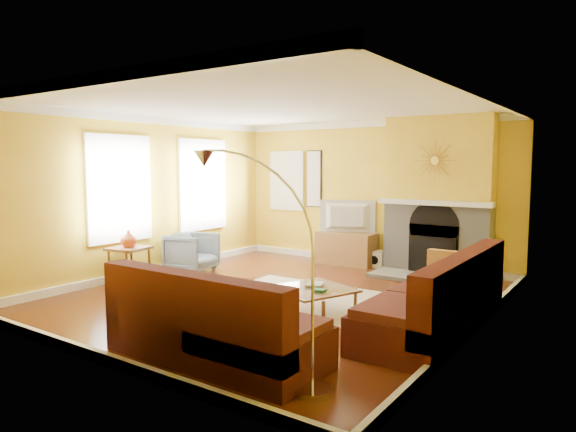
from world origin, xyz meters
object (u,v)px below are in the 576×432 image
Objects in this scene: media_console at (346,248)px; armchair at (192,252)px; arc_lamp at (259,267)px; coffee_table at (312,301)px; side_table at (129,266)px; sectional_sofa at (330,288)px.

media_console is 2.88m from armchair.
arc_lamp is at bearing -137.75° from armchair.
armchair is at bearing 161.93° from coffee_table.
side_table is at bearing 164.65° from armchair.
media_console is 1.47× the size of armchair.
sectional_sofa is at bearing -64.77° from media_console.
coffee_table is 3.30m from armchair.
armchair is 1.25m from side_table.
sectional_sofa reaches higher than coffee_table.
sectional_sofa reaches higher than armchair.
armchair is 0.38× the size of arc_lamp.
arc_lamp is at bearing -81.71° from sectional_sofa.
coffee_table is 1.18× the size of armchair.
arc_lamp reaches higher than media_console.
media_console reaches higher than coffee_table.
coffee_table is 1.50× the size of side_table.
arc_lamp reaches higher than armchair.
side_table is (-3.64, 0.01, -0.15)m from sectional_sofa.
coffee_table is 3.39m from media_console.
side_table reaches higher than coffee_table.
sectional_sofa is 1.98× the size of arc_lamp.
media_console is at bearing -51.90° from armchair.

